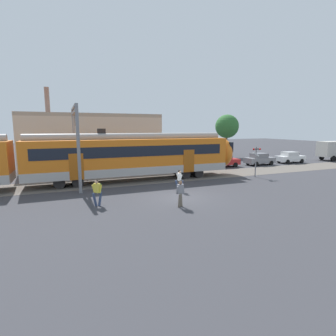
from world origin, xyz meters
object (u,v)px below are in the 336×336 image
at_px(pedestrian_grey, 180,191).
at_px(parked_car_white, 290,157).
at_px(parked_car_grey, 259,159).
at_px(crossing_signal, 256,157).
at_px(parked_car_red, 223,161).
at_px(pedestrian_white, 179,179).
at_px(box_truck, 334,150).
at_px(pedestrian_yellow, 97,190).
at_px(commuter_train, 27,160).

distance_m(pedestrian_grey, parked_car_white, 26.03).
bearing_deg(parked_car_grey, crossing_signal, -133.52).
bearing_deg(parked_car_red, pedestrian_grey, -132.15).
bearing_deg(pedestrian_white, box_truck, 17.06).
distance_m(pedestrian_yellow, pedestrian_white, 6.41).
bearing_deg(crossing_signal, parked_car_white, 29.63).
bearing_deg(parked_car_red, parked_car_grey, -3.49).
bearing_deg(parked_car_white, crossing_signal, -150.37).
bearing_deg(parked_car_red, crossing_signal, -97.24).
bearing_deg(parked_car_red, pedestrian_white, -137.23).
bearing_deg(box_truck, parked_car_grey, 179.28).
xyz_separation_m(pedestrian_white, parked_car_white, (21.05, 9.24, -0.18)).
distance_m(pedestrian_yellow, box_truck, 37.20).
relative_size(parked_car_red, parked_car_grey, 1.00).
relative_size(parked_car_grey, crossing_signal, 1.34).
bearing_deg(parked_car_grey, pedestrian_white, -149.58).
height_order(parked_car_grey, parked_car_white, same).
distance_m(parked_car_red, box_truck, 19.16).
relative_size(commuter_train, pedestrian_white, 22.83).
bearing_deg(pedestrian_white, parked_car_red, 42.77).
distance_m(pedestrian_white, box_truck, 30.81).
relative_size(parked_car_red, crossing_signal, 1.34).
bearing_deg(parked_car_white, pedestrian_grey, -150.43).
bearing_deg(pedestrian_white, pedestrian_grey, -113.75).
xyz_separation_m(pedestrian_white, box_truck, (29.45, 9.04, 0.61)).
bearing_deg(crossing_signal, commuter_train, 171.95).
distance_m(pedestrian_grey, pedestrian_white, 3.94).
height_order(pedestrian_yellow, pedestrian_grey, same).
relative_size(parked_car_red, box_truck, 0.76).
distance_m(box_truck, crossing_signal, 21.02).
height_order(commuter_train, box_truck, commuter_train).
xyz_separation_m(parked_car_grey, crossing_signal, (-6.25, -6.58, 1.23)).
bearing_deg(commuter_train, box_truck, 5.07).
distance_m(commuter_train, parked_car_grey, 26.68).
relative_size(parked_car_white, box_truck, 0.76).
bearing_deg(commuter_train, parked_car_white, 6.76).
bearing_deg(parked_car_white, parked_car_grey, -179.72).
bearing_deg(pedestrian_grey, commuter_train, 135.07).
bearing_deg(parked_car_grey, commuter_train, -171.94).
height_order(pedestrian_grey, crossing_signal, crossing_signal).
distance_m(parked_car_grey, crossing_signal, 9.16).
relative_size(parked_car_white, crossing_signal, 1.35).
bearing_deg(pedestrian_white, crossing_signal, 15.57).
distance_m(pedestrian_white, crossing_signal, 9.85).
height_order(pedestrian_yellow, parked_car_grey, pedestrian_yellow).
height_order(parked_car_grey, crossing_signal, crossing_signal).
relative_size(pedestrian_grey, pedestrian_white, 1.00).
distance_m(parked_car_grey, parked_car_white, 5.37).
bearing_deg(parked_car_grey, parked_car_red, 176.51).
height_order(parked_car_grey, box_truck, box_truck).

